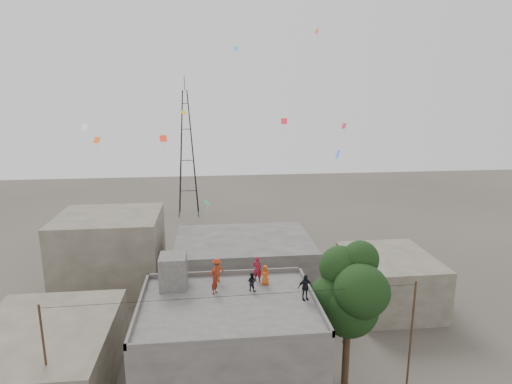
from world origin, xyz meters
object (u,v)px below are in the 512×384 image
at_px(transmission_tower, 187,154).
at_px(person_red_adult, 257,269).
at_px(stair_head_box, 173,271).
at_px(tree, 351,292).
at_px(person_dark_adult, 305,287).

xyz_separation_m(transmission_tower, person_red_adult, (5.98, -37.22, -2.15)).
distance_m(stair_head_box, tree, 10.80).
xyz_separation_m(tree, transmission_tower, (-11.37, 39.40, 2.97)).
distance_m(tree, person_dark_adult, 3.12).
height_order(stair_head_box, transmission_tower, transmission_tower).
bearing_deg(person_dark_adult, stair_head_box, 148.38).
bearing_deg(person_red_adult, person_dark_adult, 159.25).
height_order(transmission_tower, person_dark_adult, transmission_tower).
xyz_separation_m(stair_head_box, person_dark_adult, (7.60, -2.58, -0.24)).
distance_m(transmission_tower, person_red_adult, 37.75).
height_order(tree, transmission_tower, transmission_tower).
bearing_deg(person_dark_adult, tree, -1.80).
relative_size(tree, person_red_adult, 5.56).
height_order(stair_head_box, person_dark_adult, stair_head_box).
bearing_deg(stair_head_box, person_red_adult, 2.03).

